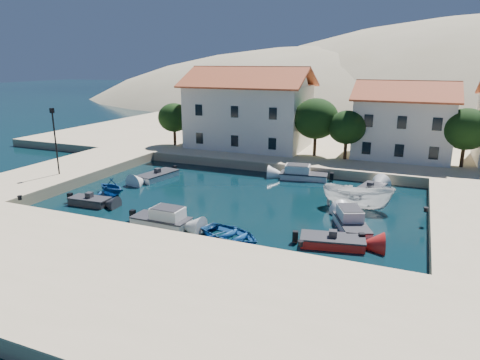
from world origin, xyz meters
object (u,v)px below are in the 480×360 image
object	(u,v)px
building_left	(249,107)
lamppost	(55,135)
cabin_cruiser_east	(352,223)
cabin_cruiser_south	(161,219)
rowboat_south	(231,239)
building_mid	(404,119)
boat_east	(357,208)

from	to	relation	value
building_left	lamppost	distance (m)	23.10
lamppost	cabin_cruiser_east	distance (m)	27.85
cabin_cruiser_east	building_left	bearing A→B (deg)	14.46
building_left	cabin_cruiser_south	xyz separation A→B (m)	(3.32, -25.39, -5.46)
building_left	rowboat_south	xyz separation A→B (m)	(8.90, -25.69, -5.94)
building_mid	cabin_cruiser_south	size ratio (longest dim) A/B	2.45
building_mid	rowboat_south	distance (m)	28.68
cabin_cruiser_south	rowboat_south	bearing A→B (deg)	-1.91
boat_east	rowboat_south	bearing A→B (deg)	143.10
building_left	building_mid	bearing A→B (deg)	3.18
cabin_cruiser_south	rowboat_south	size ratio (longest dim) A/B	0.96
boat_east	building_mid	bearing A→B (deg)	-8.61
cabin_cruiser_south	rowboat_south	xyz separation A→B (m)	(5.58, -0.31, -0.48)
rowboat_south	cabin_cruiser_east	world-z (taller)	cabin_cruiser_east
lamppost	cabin_cruiser_east	size ratio (longest dim) A/B	1.33
rowboat_south	cabin_cruiser_south	bearing A→B (deg)	103.94
cabin_cruiser_south	boat_east	bearing A→B (deg)	37.67
building_mid	rowboat_south	world-z (taller)	building_mid
rowboat_south	boat_east	distance (m)	11.67
building_left	building_mid	world-z (taller)	building_left
building_mid	cabin_cruiser_east	size ratio (longest dim) A/B	2.24
cabin_cruiser_south	boat_east	xyz separation A→B (m)	(12.41, 9.16, -0.48)
building_left	building_mid	size ratio (longest dim) A/B	1.40
building_left	cabin_cruiser_east	xyz separation A→B (m)	(16.00, -20.98, -5.46)
lamppost	rowboat_south	xyz separation A→B (m)	(20.40, -5.69, -4.75)
cabin_cruiser_east	boat_east	size ratio (longest dim) A/B	0.85
building_mid	boat_east	bearing A→B (deg)	-97.52
building_mid	lamppost	world-z (taller)	building_mid
lamppost	rowboat_south	distance (m)	21.70
building_mid	boat_east	xyz separation A→B (m)	(-2.27, -17.23, -5.22)
lamppost	boat_east	bearing A→B (deg)	7.89
building_mid	cabin_cruiser_south	xyz separation A→B (m)	(-14.68, -26.39, -4.75)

